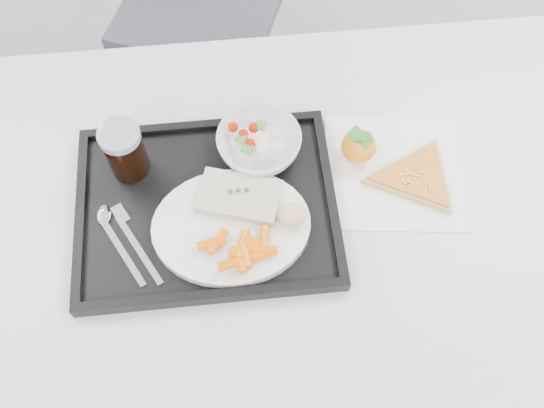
{
  "coord_description": "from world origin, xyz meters",
  "views": [
    {
      "loc": [
        -0.07,
        -0.2,
        1.7
      ],
      "look_at": [
        -0.02,
        0.3,
        0.77
      ],
      "focal_mm": 40.0,
      "sensor_mm": 36.0,
      "label": 1
    }
  ],
  "objects_px": {
    "table": "(282,223)",
    "dinner_plate": "(231,226)",
    "tray": "(207,207)",
    "pizza_slice": "(416,177)",
    "cola_glass": "(125,150)",
    "tangerine": "(359,146)",
    "salad_bowl": "(259,144)"
  },
  "relations": [
    {
      "from": "table",
      "to": "dinner_plate",
      "type": "height_order",
      "value": "dinner_plate"
    },
    {
      "from": "cola_glass",
      "to": "tangerine",
      "type": "xyz_separation_m",
      "value": [
        0.41,
        -0.01,
        -0.04
      ]
    },
    {
      "from": "table",
      "to": "dinner_plate",
      "type": "distance_m",
      "value": 0.14
    },
    {
      "from": "salad_bowl",
      "to": "tangerine",
      "type": "distance_m",
      "value": 0.18
    },
    {
      "from": "tray",
      "to": "cola_glass",
      "type": "relative_size",
      "value": 4.17
    },
    {
      "from": "dinner_plate",
      "to": "salad_bowl",
      "type": "height_order",
      "value": "salad_bowl"
    },
    {
      "from": "tray",
      "to": "salad_bowl",
      "type": "height_order",
      "value": "salad_bowl"
    },
    {
      "from": "table",
      "to": "salad_bowl",
      "type": "xyz_separation_m",
      "value": [
        -0.03,
        0.11,
        0.11
      ]
    },
    {
      "from": "tangerine",
      "to": "tray",
      "type": "bearing_deg",
      "value": -163.54
    },
    {
      "from": "table",
      "to": "salad_bowl",
      "type": "bearing_deg",
      "value": 105.72
    },
    {
      "from": "table",
      "to": "dinner_plate",
      "type": "relative_size",
      "value": 4.44
    },
    {
      "from": "dinner_plate",
      "to": "pizza_slice",
      "type": "xyz_separation_m",
      "value": [
        0.34,
        0.07,
        -0.01
      ]
    },
    {
      "from": "dinner_plate",
      "to": "tray",
      "type": "bearing_deg",
      "value": 129.37
    },
    {
      "from": "salad_bowl",
      "to": "pizza_slice",
      "type": "xyz_separation_m",
      "value": [
        0.28,
        -0.08,
        -0.03
      ]
    },
    {
      "from": "pizza_slice",
      "to": "dinner_plate",
      "type": "bearing_deg",
      "value": -168.18
    },
    {
      "from": "table",
      "to": "pizza_slice",
      "type": "height_order",
      "value": "pizza_slice"
    },
    {
      "from": "tray",
      "to": "dinner_plate",
      "type": "distance_m",
      "value": 0.07
    },
    {
      "from": "tray",
      "to": "dinner_plate",
      "type": "xyz_separation_m",
      "value": [
        0.04,
        -0.05,
        0.02
      ]
    },
    {
      "from": "cola_glass",
      "to": "tangerine",
      "type": "distance_m",
      "value": 0.41
    },
    {
      "from": "salad_bowl",
      "to": "cola_glass",
      "type": "relative_size",
      "value": 1.41
    },
    {
      "from": "tangerine",
      "to": "salad_bowl",
      "type": "bearing_deg",
      "value": 173.24
    },
    {
      "from": "cola_glass",
      "to": "table",
      "type": "bearing_deg",
      "value": -20.5
    },
    {
      "from": "dinner_plate",
      "to": "pizza_slice",
      "type": "distance_m",
      "value": 0.34
    },
    {
      "from": "tray",
      "to": "cola_glass",
      "type": "xyz_separation_m",
      "value": [
        -0.13,
        0.09,
        0.06
      ]
    },
    {
      "from": "table",
      "to": "cola_glass",
      "type": "bearing_deg",
      "value": 159.5
    },
    {
      "from": "tray",
      "to": "table",
      "type": "bearing_deg",
      "value": -2.79
    },
    {
      "from": "tray",
      "to": "salad_bowl",
      "type": "distance_m",
      "value": 0.15
    },
    {
      "from": "tray",
      "to": "pizza_slice",
      "type": "bearing_deg",
      "value": 3.27
    },
    {
      "from": "cola_glass",
      "to": "pizza_slice",
      "type": "distance_m",
      "value": 0.52
    },
    {
      "from": "tangerine",
      "to": "pizza_slice",
      "type": "distance_m",
      "value": 0.12
    },
    {
      "from": "table",
      "to": "salad_bowl",
      "type": "relative_size",
      "value": 7.89
    },
    {
      "from": "dinner_plate",
      "to": "pizza_slice",
      "type": "height_order",
      "value": "dinner_plate"
    }
  ]
}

